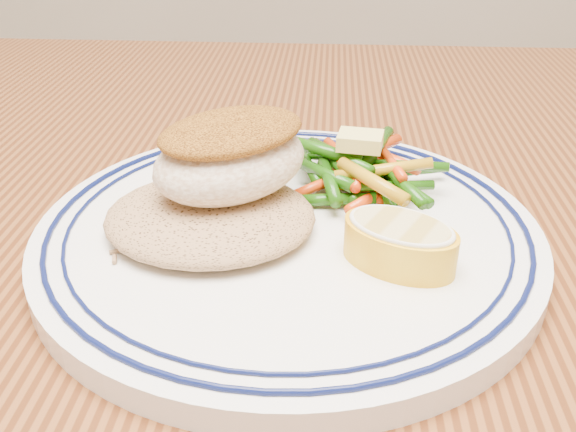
# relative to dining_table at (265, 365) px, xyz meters

# --- Properties ---
(dining_table) EXTENTS (1.50, 0.90, 0.75)m
(dining_table) POSITION_rel_dining_table_xyz_m (0.00, 0.00, 0.00)
(dining_table) COLOR #4D240F
(dining_table) RESTS_ON ground
(plate) EXTENTS (0.28, 0.28, 0.02)m
(plate) POSITION_rel_dining_table_xyz_m (0.02, -0.01, 0.11)
(plate) COLOR white
(plate) RESTS_ON dining_table
(rice_pilaf) EXTENTS (0.12, 0.10, 0.02)m
(rice_pilaf) POSITION_rel_dining_table_xyz_m (-0.03, -0.01, 0.12)
(rice_pilaf) COLOR #9B754D
(rice_pilaf) RESTS_ON plate
(fish_fillet) EXTENTS (0.11, 0.11, 0.05)m
(fish_fillet) POSITION_rel_dining_table_xyz_m (-0.02, 0.00, 0.15)
(fish_fillet) COLOR beige
(fish_fillet) RESTS_ON rice_pilaf
(vegetable_pile) EXTENTS (0.11, 0.11, 0.03)m
(vegetable_pile) POSITION_rel_dining_table_xyz_m (0.06, 0.04, 0.13)
(vegetable_pile) COLOR #BD8914
(vegetable_pile) RESTS_ON plate
(butter_pat) EXTENTS (0.03, 0.02, 0.01)m
(butter_pat) POSITION_rel_dining_table_xyz_m (0.06, 0.04, 0.14)
(butter_pat) COLOR #F2E576
(butter_pat) RESTS_ON vegetable_pile
(lemon_wedge) EXTENTS (0.07, 0.07, 0.02)m
(lemon_wedge) POSITION_rel_dining_table_xyz_m (0.07, -0.04, 0.12)
(lemon_wedge) COLOR yellow
(lemon_wedge) RESTS_ON plate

